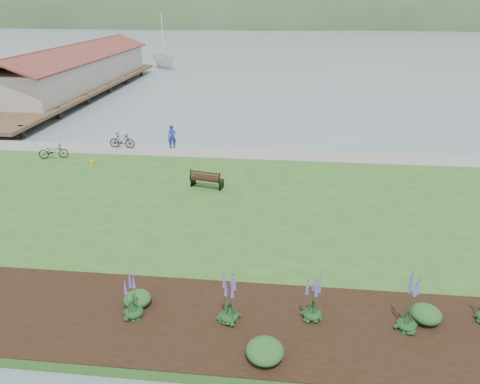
{
  "coord_description": "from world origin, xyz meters",
  "views": [
    {
      "loc": [
        4.05,
        -20.67,
        10.09
      ],
      "look_at": [
        2.03,
        -1.41,
        1.3
      ],
      "focal_mm": 32.0,
      "sensor_mm": 36.0,
      "label": 1
    }
  ],
  "objects_px": {
    "person": "(172,135)",
    "sailboat": "(165,68)",
    "bicycle_a": "(53,151)",
    "park_bench": "(206,179)"
  },
  "relations": [
    {
      "from": "sailboat",
      "to": "person",
      "type": "bearing_deg",
      "value": -118.08
    },
    {
      "from": "park_bench",
      "to": "person",
      "type": "bearing_deg",
      "value": 131.19
    },
    {
      "from": "person",
      "to": "bicycle_a",
      "type": "distance_m",
      "value": 7.87
    },
    {
      "from": "person",
      "to": "sailboat",
      "type": "xyz_separation_m",
      "value": [
        -11.41,
        39.95,
        -1.38
      ]
    },
    {
      "from": "person",
      "to": "park_bench",
      "type": "bearing_deg",
      "value": -76.97
    },
    {
      "from": "bicycle_a",
      "to": "sailboat",
      "type": "xyz_separation_m",
      "value": [
        -4.07,
        42.75,
        -0.89
      ]
    },
    {
      "from": "person",
      "to": "bicycle_a",
      "type": "relative_size",
      "value": 1.05
    },
    {
      "from": "sailboat",
      "to": "bicycle_a",
      "type": "bearing_deg",
      "value": -128.58
    },
    {
      "from": "person",
      "to": "sailboat",
      "type": "height_order",
      "value": "sailboat"
    },
    {
      "from": "park_bench",
      "to": "sailboat",
      "type": "xyz_separation_m",
      "value": [
        -14.99,
        46.52,
        -0.95
      ]
    }
  ]
}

